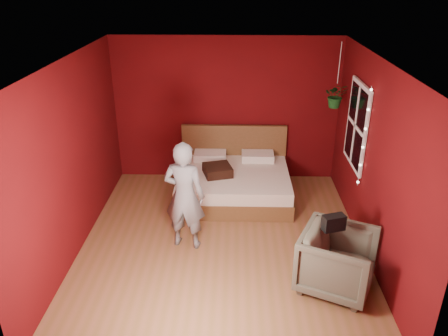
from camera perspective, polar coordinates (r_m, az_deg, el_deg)
floor at (r=6.40m, az=-0.24°, el=-9.76°), size 4.50×4.50×0.00m
room_walls at (r=5.62m, az=-0.27°, el=4.47°), size 4.04×4.54×2.62m
window at (r=6.77m, az=16.93°, el=5.34°), size 0.05×0.97×1.27m
fairy_lights at (r=6.29m, az=17.85°, el=3.74°), size 0.04×0.04×1.45m
bed at (r=7.54m, az=1.25°, el=-1.67°), size 1.90×1.61×1.04m
person at (r=5.99m, az=-5.18°, el=-3.66°), size 0.64×0.48×1.58m
armchair at (r=5.58m, az=14.58°, el=-11.62°), size 1.13×1.12×0.78m
handbag at (r=5.37m, az=14.13°, el=-6.93°), size 0.29×0.21×0.19m
throw_pillow at (r=7.27m, az=-0.86°, el=-0.29°), size 0.54×0.54×0.16m
hanging_plant at (r=7.30m, az=14.42°, el=9.15°), size 0.38×0.34×1.04m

